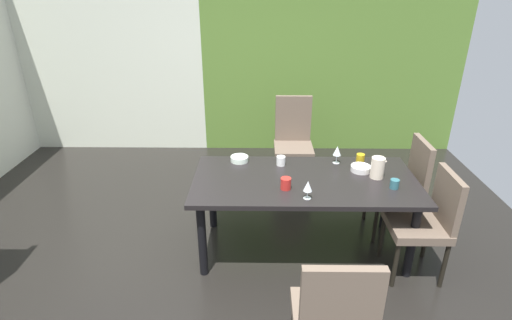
% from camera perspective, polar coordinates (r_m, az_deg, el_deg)
% --- Properties ---
extents(ground_plane, '(6.00, 5.67, 0.02)m').
position_cam_1_polar(ground_plane, '(3.45, -4.86, -16.31)').
color(ground_plane, black).
extents(back_panel_interior, '(2.53, 0.10, 2.83)m').
position_cam_1_polar(back_panel_interior, '(5.82, -20.62, 14.87)').
color(back_panel_interior, silver).
rests_on(back_panel_interior, ground_plane).
extents(garden_window_panel, '(3.47, 0.10, 2.83)m').
position_cam_1_polar(garden_window_panel, '(5.53, 11.05, 15.50)').
color(garden_window_panel, '#577C30').
rests_on(garden_window_panel, ground_plane).
extents(dining_table, '(1.88, 0.91, 0.71)m').
position_cam_1_polar(dining_table, '(3.41, 6.93, -3.81)').
color(dining_table, black).
rests_on(dining_table, ground_plane).
extents(chair_head_near, '(0.44, 0.44, 0.98)m').
position_cam_1_polar(chair_head_near, '(2.41, 11.09, -21.26)').
color(chair_head_near, brown).
rests_on(chair_head_near, ground_plane).
extents(chair_head_far, '(0.44, 0.45, 1.02)m').
position_cam_1_polar(chair_head_far, '(4.67, 5.34, 3.18)').
color(chair_head_far, brown).
rests_on(chair_head_far, ground_plane).
extents(chair_right_near, '(0.44, 0.44, 0.91)m').
position_cam_1_polar(chair_right_near, '(3.46, 23.28, -7.70)').
color(chair_right_near, brown).
rests_on(chair_right_near, ground_plane).
extents(chair_right_far, '(0.44, 0.44, 0.94)m').
position_cam_1_polar(chair_right_far, '(3.94, 20.35, -3.05)').
color(chair_right_far, brown).
rests_on(chair_right_far, ground_plane).
extents(wine_glass_north, '(0.07, 0.07, 0.16)m').
position_cam_1_polar(wine_glass_north, '(3.66, 11.51, 1.24)').
color(wine_glass_north, silver).
rests_on(wine_glass_north, dining_table).
extents(wine_glass_rear, '(0.07, 0.07, 0.15)m').
position_cam_1_polar(wine_glass_rear, '(3.04, 7.41, -3.78)').
color(wine_glass_rear, silver).
rests_on(wine_glass_rear, dining_table).
extents(serving_bowl_near_shelf, '(0.16, 0.16, 0.05)m').
position_cam_1_polar(serving_bowl_near_shelf, '(3.66, -2.38, 0.17)').
color(serving_bowl_near_shelf, white).
rests_on(serving_bowl_near_shelf, dining_table).
extents(serving_bowl_west, '(0.17, 0.17, 0.05)m').
position_cam_1_polar(serving_bowl_west, '(3.59, 14.72, -1.17)').
color(serving_bowl_west, silver).
rests_on(serving_bowl_west, dining_table).
extents(cup_near_window, '(0.07, 0.07, 0.08)m').
position_cam_1_polar(cup_near_window, '(3.38, 19.18, -3.24)').
color(cup_near_window, '#30646F').
rests_on(cup_near_window, dining_table).
extents(cup_left, '(0.08, 0.08, 0.08)m').
position_cam_1_polar(cup_left, '(3.58, 3.58, -0.11)').
color(cup_left, white).
rests_on(cup_left, dining_table).
extents(cup_corner, '(0.08, 0.08, 0.10)m').
position_cam_1_polar(cup_corner, '(3.18, 4.28, -3.38)').
color(cup_corner, red).
rests_on(cup_corner, dining_table).
extents(cup_front, '(0.08, 0.08, 0.08)m').
position_cam_1_polar(cup_front, '(3.75, 14.69, 0.22)').
color(cup_front, '#BC9318').
rests_on(cup_front, dining_table).
extents(pitcher_east, '(0.13, 0.11, 0.18)m').
position_cam_1_polar(pitcher_east, '(3.49, 16.98, -1.04)').
color(pitcher_east, beige).
rests_on(pitcher_east, dining_table).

